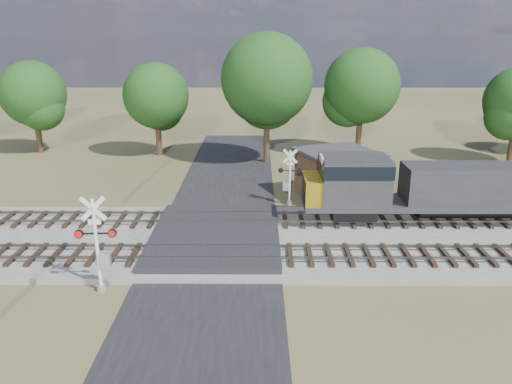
{
  "coord_description": "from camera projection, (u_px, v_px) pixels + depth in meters",
  "views": [
    {
      "loc": [
        2.34,
        -25.26,
        11.31
      ],
      "look_at": [
        2.24,
        2.0,
        2.47
      ],
      "focal_mm": 35.0,
      "sensor_mm": 36.0,
      "label": 1
    }
  ],
  "objects": [
    {
      "name": "equipment_shed",
      "position": [
        338.0,
        174.0,
        34.95
      ],
      "size": [
        6.5,
        6.5,
        3.38
      ],
      "rotation": [
        0.0,
        0.0,
        0.4
      ],
      "color": "#422E1C",
      "rests_on": "ground"
    },
    {
      "name": "treeline",
      "position": [
        274.0,
        87.0,
        44.94
      ],
      "size": [
        82.41,
        11.61,
        11.3
      ],
      "color": "black",
      "rests_on": "ground"
    },
    {
      "name": "ballast_bed",
      "position": [
        394.0,
        240.0,
        27.92
      ],
      "size": [
        140.0,
        10.0,
        0.3
      ],
      "primitive_type": "cube",
      "color": "gray",
      "rests_on": "ground"
    },
    {
      "name": "ground",
      "position": [
        215.0,
        246.0,
        27.53
      ],
      "size": [
        160.0,
        160.0,
        0.0
      ],
      "primitive_type": "plane",
      "color": "#3F4324",
      "rests_on": "ground"
    },
    {
      "name": "road",
      "position": [
        215.0,
        245.0,
        27.51
      ],
      "size": [
        7.0,
        60.0,
        0.08
      ],
      "primitive_type": "cube",
      "color": "black",
      "rests_on": "ground"
    },
    {
      "name": "crossing_signal_near",
      "position": [
        100.0,
        253.0,
        22.18
      ],
      "size": [
        1.84,
        0.4,
        4.56
      ],
      "rotation": [
        0.0,
        0.0,
        0.06
      ],
      "color": "silver",
      "rests_on": "ground"
    },
    {
      "name": "track_near",
      "position": [
        273.0,
        254.0,
        25.48
      ],
      "size": [
        140.0,
        2.6,
        0.33
      ],
      "color": "black",
      "rests_on": "ballast_bed"
    },
    {
      "name": "crossing_panel",
      "position": [
        216.0,
        237.0,
        27.9
      ],
      "size": [
        7.0,
        9.0,
        0.62
      ],
      "primitive_type": "cube",
      "color": "#262628",
      "rests_on": "ground"
    },
    {
      "name": "track_far",
      "position": [
        271.0,
        219.0,
        30.24
      ],
      "size": [
        140.0,
        2.6,
        0.33
      ],
      "color": "black",
      "rests_on": "ballast_bed"
    },
    {
      "name": "crossing_signal_far",
      "position": [
        288.0,
        182.0,
        33.49
      ],
      "size": [
        1.57,
        0.36,
        3.9
      ],
      "rotation": [
        0.0,
        0.0,
        3.03
      ],
      "color": "silver",
      "rests_on": "ground"
    }
  ]
}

